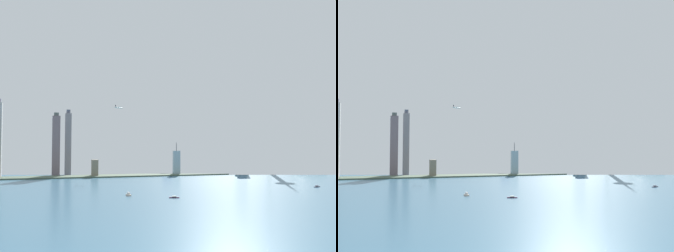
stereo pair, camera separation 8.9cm
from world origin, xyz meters
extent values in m
plane|color=#38637D|center=(0.00, 0.00, 0.00)|extent=(6000.00, 6000.00, 0.00)
cube|color=#465845|center=(0.00, 546.14, 1.50)|extent=(967.82, 67.75, 3.00)
cylinder|color=#BBB3A5|center=(332.76, 577.48, 120.98)|extent=(12.93, 12.93, 241.96)
ellipsoid|color=gray|center=(332.76, 577.48, 241.96)|extent=(39.19, 39.19, 14.32)
torus|color=#BBB3A5|center=(332.76, 577.48, 236.95)|extent=(36.17, 36.17, 2.86)
cone|color=silver|center=(332.76, 577.48, 303.65)|extent=(6.46, 6.46, 109.05)
cylinder|color=#A19582|center=(434.95, 538.61, 5.63)|extent=(101.06, 101.06, 11.26)
ellipsoid|color=silver|center=(434.95, 538.61, 11.26)|extent=(96.01, 96.01, 60.18)
cube|color=#4E5D93|center=(45.01, 615.57, 21.60)|extent=(25.90, 22.76, 43.21)
cube|color=#A9B69B|center=(257.50, 605.84, 61.50)|extent=(24.94, 21.29, 122.99)
cube|color=#8CA4B0|center=(46.53, 548.54, 30.78)|extent=(17.06, 13.36, 61.55)
cylinder|color=#4C4C51|center=(46.53, 548.54, 73.50)|extent=(1.60, 1.60, 23.89)
cube|color=gray|center=(-219.57, 616.20, 78.07)|extent=(14.74, 27.08, 156.15)
cube|color=slate|center=(-219.57, 616.20, 160.73)|extent=(8.84, 16.25, 9.16)
cube|color=slate|center=(-248.95, 603.51, 74.04)|extent=(18.85, 21.85, 148.08)
cube|color=#505955|center=(-248.95, 603.51, 152.18)|extent=(11.31, 13.11, 8.20)
cube|color=#776E5C|center=(-159.91, 548.59, 20.39)|extent=(14.17, 24.86, 40.78)
cube|color=slate|center=(243.07, 568.58, 67.31)|extent=(26.58, 12.66, 134.62)
cube|color=#261531|center=(-97.19, 126.47, 0.68)|extent=(14.91, 8.17, 1.36)
cube|color=silver|center=(-97.19, 126.47, 2.16)|extent=(6.87, 4.54, 1.60)
cube|color=beige|center=(-154.20, 169.13, 1.19)|extent=(7.15, 10.33, 2.39)
cube|color=silver|center=(-154.20, 169.13, 3.79)|extent=(4.04, 4.92, 2.82)
cube|color=#1E2036|center=(192.11, 190.55, 0.62)|extent=(14.35, 8.29, 1.23)
cube|color=#9796A1|center=(192.11, 190.55, 2.50)|extent=(6.65, 4.53, 2.54)
cylinder|color=white|center=(-102.71, 552.28, 168.03)|extent=(21.88, 16.62, 2.62)
sphere|color=white|center=(-92.53, 559.52, 168.03)|extent=(2.62, 2.62, 2.62)
cube|color=white|center=(-102.71, 552.28, 169.21)|extent=(17.28, 22.41, 0.50)
cube|color=white|center=(-111.26, 546.19, 168.42)|extent=(6.99, 8.51, 0.40)
cube|color=#2D333D|center=(-111.26, 546.19, 171.84)|extent=(2.17, 1.75, 5.00)
camera|label=1|loc=(-269.83, -402.01, 72.92)|focal=41.82mm
camera|label=2|loc=(-269.74, -402.03, 72.92)|focal=41.82mm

